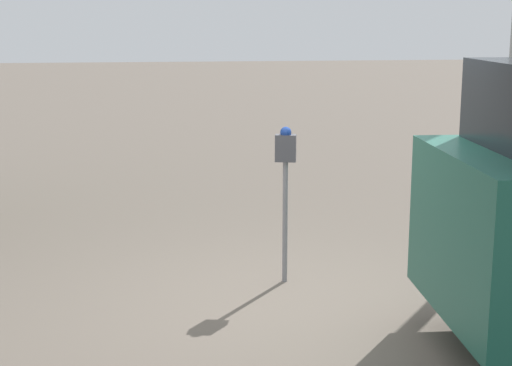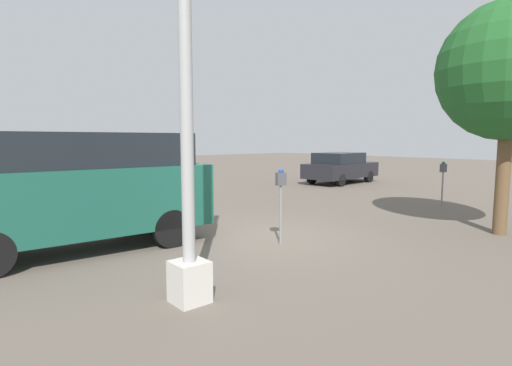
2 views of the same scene
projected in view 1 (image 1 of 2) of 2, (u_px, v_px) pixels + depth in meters
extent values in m
plane|color=#60564C|center=(297.00, 304.00, 7.16)|extent=(80.00, 80.00, 0.00)
cylinder|color=gray|center=(285.00, 222.00, 7.66)|extent=(0.05, 0.05, 1.21)
cube|color=#47474C|center=(285.00, 148.00, 7.51)|extent=(0.22, 0.15, 0.26)
sphere|color=navy|center=(285.00, 132.00, 7.48)|extent=(0.11, 0.11, 0.11)
cube|color=beige|center=(506.00, 212.00, 9.40)|extent=(0.44, 0.44, 0.55)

